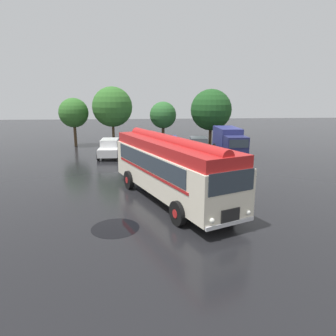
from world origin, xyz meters
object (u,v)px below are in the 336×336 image
object	(u,v)px
car_far_right	(198,146)
box_van	(229,140)
vintage_bus	(171,166)
car_mid_right	(170,145)
car_mid_left	(139,147)
car_near_left	(110,148)

from	to	relation	value
car_far_right	box_van	distance (m)	3.02
vintage_bus	box_van	size ratio (longest dim) A/B	1.77
car_far_right	car_mid_right	bearing A→B (deg)	169.52
vintage_bus	car_mid_right	bearing A→B (deg)	84.83
car_mid_left	car_mid_right	xyz separation A→B (m)	(2.98, 0.87, 0.00)
vintage_bus	box_van	distance (m)	14.37
car_mid_right	car_mid_left	bearing A→B (deg)	-163.69
car_mid_left	vintage_bus	bearing A→B (deg)	-81.66
vintage_bus	car_mid_right	distance (m)	13.20
vintage_bus	car_mid_left	bearing A→B (deg)	98.34
vintage_bus	box_van	xyz separation A→B (m)	(6.87, 12.61, -0.53)
car_far_right	box_van	xyz separation A→B (m)	(2.98, 0.01, 0.52)
car_mid_left	car_far_right	bearing A→B (deg)	3.73
car_near_left	box_van	distance (m)	11.33
box_van	vintage_bus	bearing A→B (deg)	-118.59
vintage_bus	car_near_left	bearing A→B (deg)	110.21
car_near_left	car_far_right	size ratio (longest dim) A/B	0.98
car_mid_right	car_far_right	world-z (taller)	same
car_mid_left	box_van	world-z (taller)	box_van
vintage_bus	car_mid_left	size ratio (longest dim) A/B	2.38
vintage_bus	car_far_right	distance (m)	13.23
car_mid_right	car_far_right	xyz separation A→B (m)	(2.71, -0.50, 0.00)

